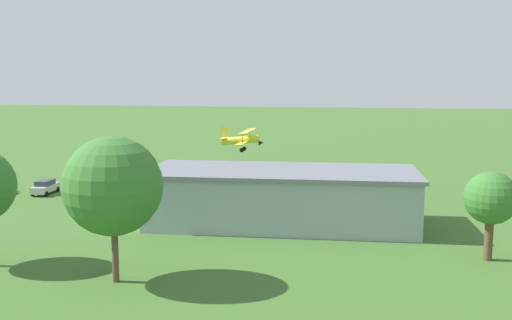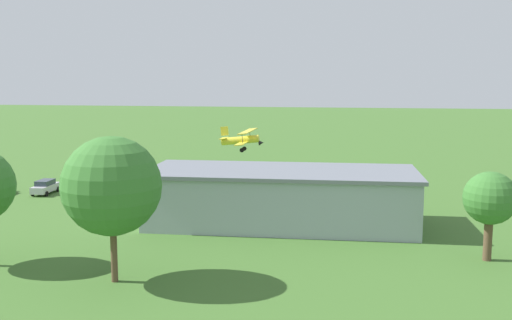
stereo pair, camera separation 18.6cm
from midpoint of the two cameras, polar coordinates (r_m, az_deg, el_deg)
name	(u,v)px [view 1 (the left image)]	position (r m, az deg, el deg)	size (l,w,h in m)	color
ground_plane	(307,174)	(87.97, 4.91, -1.32)	(400.00, 400.00, 0.00)	#3D6628
hangar	(282,197)	(57.07, 2.44, -3.62)	(26.43, 11.80, 5.41)	#99A3AD
biplane	(242,139)	(84.97, -1.43, 2.04)	(6.43, 9.22, 3.67)	yellow
car_grey	(159,192)	(69.87, -9.47, -3.14)	(2.37, 4.73, 1.62)	slate
car_yellow	(104,189)	(73.16, -14.71, -2.79)	(2.09, 4.20, 1.63)	gold
car_silver	(45,187)	(76.81, -19.93, -2.47)	(2.19, 4.63, 1.72)	#B7B7BC
person_walking_on_apron	(262,185)	(73.46, 0.50, -2.46)	(0.40, 0.40, 1.73)	orange
person_at_fence_line	(352,189)	(72.46, 9.26, -2.76)	(0.41, 0.41, 1.62)	orange
person_by_parked_cars	(355,194)	(69.20, 9.51, -3.26)	(0.53, 0.53, 1.66)	#72338C
tree_behind_hangar_left	(491,199)	(48.89, 21.82, -3.53)	(4.13, 4.13, 7.05)	brown
tree_at_field_edge	(113,186)	(41.42, -13.91, -2.49)	(6.90, 6.90, 10.30)	brown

